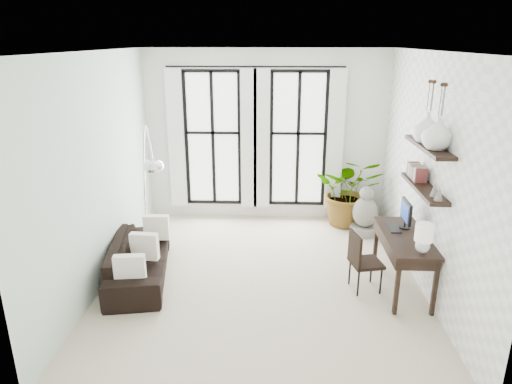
# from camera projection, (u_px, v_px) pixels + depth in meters

# --- Properties ---
(floor) EXTENTS (5.00, 5.00, 0.00)m
(floor) POSITION_uv_depth(u_px,v_px,m) (262.00, 279.00, 6.70)
(floor) COLOR beige
(floor) RESTS_ON ground
(ceiling) EXTENTS (5.00, 5.00, 0.00)m
(ceiling) POSITION_uv_depth(u_px,v_px,m) (263.00, 51.00, 5.68)
(ceiling) COLOR white
(ceiling) RESTS_ON wall_back
(wall_left) EXTENTS (0.00, 5.00, 5.00)m
(wall_left) POSITION_uv_depth(u_px,v_px,m) (99.00, 172.00, 6.28)
(wall_left) COLOR silver
(wall_left) RESTS_ON floor
(wall_right) EXTENTS (0.00, 5.00, 5.00)m
(wall_right) POSITION_uv_depth(u_px,v_px,m) (430.00, 176.00, 6.10)
(wall_right) COLOR white
(wall_right) RESTS_ON floor
(wall_back) EXTENTS (4.50, 0.00, 4.50)m
(wall_back) POSITION_uv_depth(u_px,v_px,m) (266.00, 137.00, 8.56)
(wall_back) COLOR white
(wall_back) RESTS_ON floor
(windows) EXTENTS (3.26, 0.13, 2.65)m
(windows) POSITION_uv_depth(u_px,v_px,m) (255.00, 140.00, 8.51)
(windows) COLOR white
(windows) RESTS_ON wall_back
(wall_shelves) EXTENTS (0.25, 1.30, 0.60)m
(wall_shelves) POSITION_uv_depth(u_px,v_px,m) (425.00, 170.00, 5.90)
(wall_shelves) COLOR black
(wall_shelves) RESTS_ON wall_right
(sofa) EXTENTS (1.07, 2.05, 0.57)m
(sofa) POSITION_uv_depth(u_px,v_px,m) (139.00, 260.00, 6.65)
(sofa) COLOR black
(sofa) RESTS_ON floor
(throw_pillows) EXTENTS (0.40, 1.52, 0.40)m
(throw_pillows) POSITION_uv_depth(u_px,v_px,m) (145.00, 246.00, 6.58)
(throw_pillows) COLOR white
(throw_pillows) RESTS_ON sofa
(plant) EXTENTS (1.34, 1.21, 1.33)m
(plant) POSITION_uv_depth(u_px,v_px,m) (349.00, 191.00, 8.46)
(plant) COLOR #2D7228
(plant) RESTS_ON floor
(desk) EXTENTS (0.59, 1.38, 1.21)m
(desk) POSITION_uv_depth(u_px,v_px,m) (406.00, 241.00, 6.14)
(desk) COLOR black
(desk) RESTS_ON floor
(desk_chair) EXTENTS (0.48, 0.48, 0.86)m
(desk_chair) POSITION_uv_depth(u_px,v_px,m) (361.00, 258.00, 6.26)
(desk_chair) COLOR black
(desk_chair) RESTS_ON floor
(arc_lamp) EXTENTS (0.71, 1.13, 2.19)m
(arc_lamp) POSITION_uv_depth(u_px,v_px,m) (147.00, 159.00, 6.63)
(arc_lamp) COLOR silver
(arc_lamp) RESTS_ON floor
(buddha) EXTENTS (0.50, 0.50, 0.89)m
(buddha) POSITION_uv_depth(u_px,v_px,m) (365.00, 214.00, 8.12)
(buddha) COLOR gray
(buddha) RESTS_ON floor
(vase_a) EXTENTS (0.37, 0.37, 0.38)m
(vase_a) POSITION_uv_depth(u_px,v_px,m) (437.00, 134.00, 5.46)
(vase_a) COLOR white
(vase_a) RESTS_ON shelf_upper
(vase_b) EXTENTS (0.37, 0.37, 0.38)m
(vase_b) POSITION_uv_depth(u_px,v_px,m) (427.00, 128.00, 5.84)
(vase_b) COLOR white
(vase_b) RESTS_ON shelf_upper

